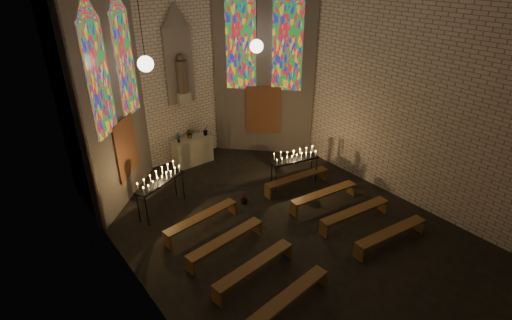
# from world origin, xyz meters

# --- Properties ---
(floor) EXTENTS (12.00, 12.00, 0.00)m
(floor) POSITION_xyz_m (0.00, 0.00, 0.00)
(floor) COLOR black
(floor) RESTS_ON ground
(room) EXTENTS (8.22, 12.43, 7.00)m
(room) POSITION_xyz_m (-0.00, 3.37, 3.72)
(room) COLOR beige
(room) RESTS_ON ground
(altar) EXTENTS (1.40, 0.60, 1.00)m
(altar) POSITION_xyz_m (0.00, 5.45, 0.50)
(altar) COLOR #ADA98D
(altar) RESTS_ON ground
(flower_vase_left) EXTENTS (0.21, 0.17, 0.36)m
(flower_vase_left) POSITION_xyz_m (-0.55, 5.37, 1.18)
(flower_vase_left) COLOR #4C723F
(flower_vase_left) RESTS_ON altar
(flower_vase_center) EXTENTS (0.38, 0.35, 0.36)m
(flower_vase_center) POSITION_xyz_m (-0.03, 5.49, 1.18)
(flower_vase_center) COLOR #4C723F
(flower_vase_center) RESTS_ON altar
(flower_vase_right) EXTENTS (0.25, 0.22, 0.38)m
(flower_vase_right) POSITION_xyz_m (0.55, 5.36, 1.19)
(flower_vase_right) COLOR #4C723F
(flower_vase_right) RESTS_ON altar
(aisle_flower_pot) EXTENTS (0.29, 0.29, 0.39)m
(aisle_flower_pot) POSITION_xyz_m (-0.11, 2.12, 0.20)
(aisle_flower_pot) COLOR #4C723F
(aisle_flower_pot) RESTS_ON ground
(votive_stand_left) EXTENTS (1.72, 1.01, 1.24)m
(votive_stand_left) POSITION_xyz_m (-2.24, 3.32, 1.07)
(votive_stand_left) COLOR black
(votive_stand_left) RESTS_ON ground
(votive_stand_right) EXTENTS (1.66, 0.73, 1.19)m
(votive_stand_right) POSITION_xyz_m (1.87, 2.03, 1.02)
(votive_stand_right) COLOR black
(votive_stand_right) RESTS_ON ground
(pew_left_0) EXTENTS (2.34, 0.58, 0.44)m
(pew_left_0) POSITION_xyz_m (-1.79, 1.80, 0.36)
(pew_left_0) COLOR brown
(pew_left_0) RESTS_ON ground
(pew_right_0) EXTENTS (2.34, 0.58, 0.44)m
(pew_right_0) POSITION_xyz_m (1.79, 1.80, 0.36)
(pew_right_0) COLOR brown
(pew_right_0) RESTS_ON ground
(pew_left_1) EXTENTS (2.34, 0.58, 0.44)m
(pew_left_1) POSITION_xyz_m (-1.79, 0.60, 0.36)
(pew_left_1) COLOR brown
(pew_left_1) RESTS_ON ground
(pew_right_1) EXTENTS (2.34, 0.58, 0.44)m
(pew_right_1) POSITION_xyz_m (1.79, 0.60, 0.36)
(pew_right_1) COLOR brown
(pew_right_1) RESTS_ON ground
(pew_left_2) EXTENTS (2.34, 0.58, 0.44)m
(pew_left_2) POSITION_xyz_m (-1.79, -0.60, 0.36)
(pew_left_2) COLOR brown
(pew_left_2) RESTS_ON ground
(pew_right_2) EXTENTS (2.34, 0.58, 0.44)m
(pew_right_2) POSITION_xyz_m (1.79, -0.60, 0.36)
(pew_right_2) COLOR brown
(pew_right_2) RESTS_ON ground
(pew_left_3) EXTENTS (2.34, 0.58, 0.44)m
(pew_left_3) POSITION_xyz_m (-1.79, -1.80, 0.36)
(pew_left_3) COLOR brown
(pew_left_3) RESTS_ON ground
(pew_right_3) EXTENTS (2.34, 0.58, 0.44)m
(pew_right_3) POSITION_xyz_m (1.79, -1.80, 0.36)
(pew_right_3) COLOR brown
(pew_right_3) RESTS_ON ground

